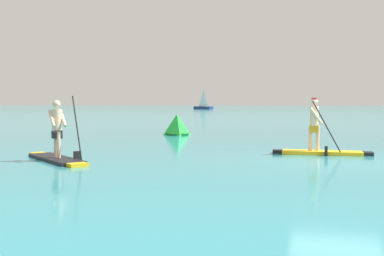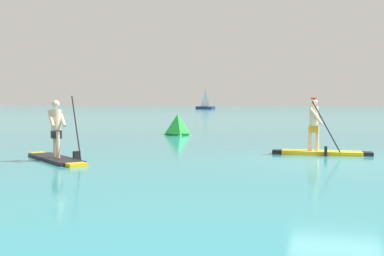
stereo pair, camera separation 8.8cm
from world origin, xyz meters
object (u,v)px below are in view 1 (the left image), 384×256
paddleboarder_mid_center (320,142)px  sailboat_left_horizon (203,106)px  paddleboarder_near_left (57,148)px  race_marker_buoy (177,126)px

paddleboarder_mid_center → sailboat_left_horizon: (-26.67, 93.33, 0.32)m
sailboat_left_horizon → paddleboarder_near_left: bearing=129.2°
paddleboarder_mid_center → sailboat_left_horizon: 97.06m
paddleboarder_near_left → sailboat_left_horizon: sailboat_left_horizon is taller
paddleboarder_near_left → paddleboarder_mid_center: (6.93, 3.51, 0.03)m
paddleboarder_near_left → sailboat_left_horizon: size_ratio=0.54×
race_marker_buoy → paddleboarder_mid_center: bearing=-46.7°
sailboat_left_horizon → race_marker_buoy: bearing=130.7°
race_marker_buoy → paddleboarder_near_left: bearing=-90.8°
paddleboarder_mid_center → race_marker_buoy: size_ratio=2.25×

